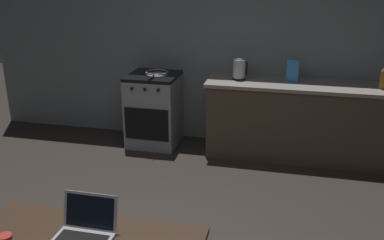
{
  "coord_description": "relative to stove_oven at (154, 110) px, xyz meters",
  "views": [
    {
      "loc": [
        1.01,
        -2.52,
        2.15
      ],
      "look_at": [
        0.24,
        0.79,
        0.92
      ],
      "focal_mm": 40.3,
      "sensor_mm": 36.0,
      "label": 1
    }
  ],
  "objects": [
    {
      "name": "electric_kettle",
      "position": [
        1.04,
        0.0,
        0.57
      ],
      "size": [
        0.17,
        0.15,
        0.25
      ],
      "color": "black",
      "rests_on": "kitchen_counter"
    },
    {
      "name": "bottle",
      "position": [
        2.59,
        -0.05,
        0.58
      ],
      "size": [
        0.08,
        0.08,
        0.27
      ],
      "color": "#8C601E",
      "rests_on": "kitchen_counter"
    },
    {
      "name": "back_wall",
      "position": [
        0.9,
        0.35,
        0.89
      ],
      "size": [
        6.4,
        0.1,
        2.68
      ],
      "primitive_type": "cube",
      "color": "slate",
      "rests_on": "ground_plane"
    },
    {
      "name": "cereal_box",
      "position": [
        1.64,
        0.02,
        0.58
      ],
      "size": [
        0.13,
        0.05,
        0.26
      ],
      "color": "#3372B2",
      "rests_on": "kitchen_counter"
    },
    {
      "name": "kitchen_counter",
      "position": [
        1.77,
        0.0,
        0.0
      ],
      "size": [
        2.16,
        0.64,
        0.89
      ],
      "color": "#4C3D2D",
      "rests_on": "ground_plane"
    },
    {
      "name": "frying_pan",
      "position": [
        0.05,
        -0.03,
        0.47
      ],
      "size": [
        0.27,
        0.45,
        0.05
      ],
      "color": "gray",
      "rests_on": "stove_oven"
    },
    {
      "name": "stove_oven",
      "position": [
        0.0,
        0.0,
        0.0
      ],
      "size": [
        0.6,
        0.62,
        0.89
      ],
      "color": "gray",
      "rests_on": "ground_plane"
    },
    {
      "name": "laptop",
      "position": [
        0.57,
        -3.01,
        0.32
      ],
      "size": [
        0.32,
        0.28,
        0.22
      ],
      "rotation": [
        0.0,
        0.0,
        0.03
      ],
      "color": "#99999E",
      "rests_on": "dining_table"
    }
  ]
}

